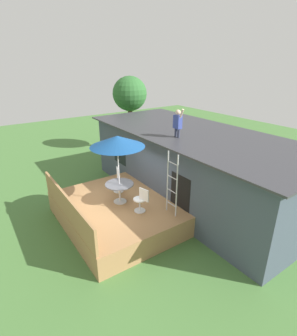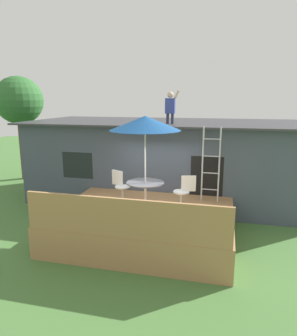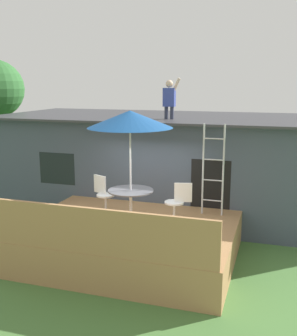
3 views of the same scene
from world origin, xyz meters
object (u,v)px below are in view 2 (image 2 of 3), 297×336
object	(u,v)px
patio_umbrella	(145,123)
backyard_tree	(19,102)
person_figure	(171,105)
patio_table	(145,188)
patio_chair_left	(121,186)
patio_chair_right	(184,192)
step_ladder	(211,165)

from	to	relation	value
patio_umbrella	backyard_tree	bearing A→B (deg)	146.25
person_figure	patio_table	bearing A→B (deg)	-95.49
backyard_tree	person_figure	bearing A→B (deg)	-17.59
person_figure	patio_chair_left	xyz separation A→B (m)	(-1.09, -2.08, -2.31)
patio_umbrella	patio_chair_left	distance (m)	2.11
patio_chair_left	patio_chair_right	size ratio (longest dim) A/B	1.00
step_ladder	patio_chair_left	xyz separation A→B (m)	(-2.54, -0.68, -0.64)
patio_table	backyard_tree	world-z (taller)	backyard_tree
person_figure	backyard_tree	world-z (taller)	backyard_tree
person_figure	backyard_tree	xyz separation A→B (m)	(-7.49, 2.37, 0.08)
patio_chair_left	backyard_tree	bearing A→B (deg)	169.79
patio_table	patio_umbrella	distance (m)	1.76
patio_chair_left	patio_chair_right	bearing A→B (deg)	21.17
person_figure	patio_chair_right	size ratio (longest dim) A/B	1.21
patio_chair_right	backyard_tree	world-z (taller)	backyard_tree
patio_table	patio_chair_left	xyz separation A→B (m)	(-0.85, 0.39, -0.13)
patio_table	patio_umbrella	xyz separation A→B (m)	(-0.00, -0.00, 1.76)
patio_umbrella	step_ladder	size ratio (longest dim) A/B	1.15
backyard_tree	patio_chair_right	bearing A→B (deg)	-28.90
patio_chair_right	patio_table	bearing A→B (deg)	0.00
patio_chair_left	patio_chair_right	world-z (taller)	same
patio_table	step_ladder	distance (m)	2.07
patio_chair_left	patio_chair_right	distance (m)	1.88
patio_umbrella	patio_chair_left	bearing A→B (deg)	155.38
person_figure	backyard_tree	size ratio (longest dim) A/B	0.23
step_ladder	person_figure	xyz separation A→B (m)	(-1.46, 1.40, 1.66)
step_ladder	backyard_tree	xyz separation A→B (m)	(-8.95, 3.78, 1.75)
patio_table	patio_chair_right	bearing A→B (deg)	15.05
patio_umbrella	backyard_tree	world-z (taller)	backyard_tree
person_figure	patio_chair_right	world-z (taller)	person_figure
person_figure	patio_chair_left	world-z (taller)	person_figure
patio_chair_left	backyard_tree	size ratio (longest dim) A/B	0.19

